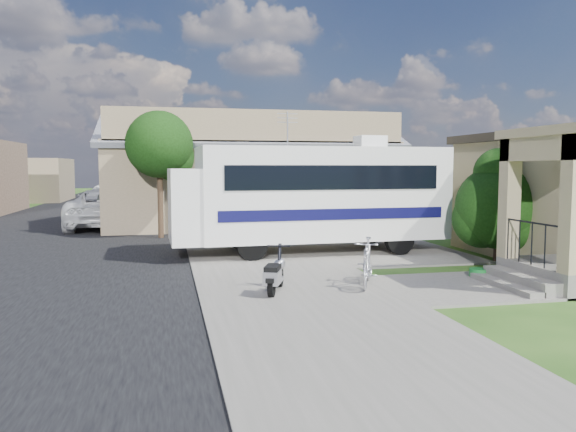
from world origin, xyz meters
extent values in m
plane|color=#1F4512|center=(0.00, 0.00, 0.00)|extent=(120.00, 120.00, 0.00)
cube|color=black|center=(-7.50, 10.00, 0.01)|extent=(9.00, 80.00, 0.02)
cube|color=#636059|center=(-1.00, 10.00, 0.03)|extent=(4.00, 80.00, 0.06)
cube|color=#636059|center=(1.50, 4.50, 0.03)|extent=(7.00, 6.00, 0.05)
cube|color=#636059|center=(3.00, -1.00, 0.03)|extent=(4.00, 3.00, 0.05)
cube|color=black|center=(5.48, 2.70, 1.70)|extent=(0.04, 1.10, 1.20)
cube|color=#636059|center=(4.70, -1.30, 0.25)|extent=(1.60, 2.40, 0.50)
cube|color=#636059|center=(3.70, -1.30, 0.16)|extent=(0.40, 2.16, 0.32)
cube|color=#636059|center=(3.35, -1.30, 0.08)|extent=(0.35, 2.16, 0.16)
cube|color=tan|center=(4.08, -0.28, 1.85)|extent=(0.35, 0.35, 2.70)
cube|color=tan|center=(4.08, -2.33, 1.85)|extent=(0.35, 0.35, 2.70)
cube|color=tan|center=(4.08, -1.30, 2.95)|extent=(0.35, 2.40, 0.50)
cube|color=tan|center=(4.90, -1.30, 3.30)|extent=(2.10, 2.70, 0.20)
cylinder|color=black|center=(3.95, -1.30, 1.40)|extent=(0.04, 1.70, 0.04)
cube|color=#7F6D4F|center=(0.00, 14.00, 1.80)|extent=(12.00, 8.00, 3.60)
cube|color=slate|center=(0.00, 12.00, 4.15)|extent=(12.50, 4.40, 1.78)
cube|color=slate|center=(0.00, 16.00, 4.15)|extent=(12.50, 4.40, 1.78)
cube|color=slate|center=(0.00, 14.00, 4.85)|extent=(12.50, 0.50, 0.22)
cube|color=#7F6D4F|center=(0.00, 10.10, 4.15)|extent=(11.76, 0.20, 1.30)
cube|color=#7F6D4F|center=(-15.00, 34.00, 1.60)|extent=(8.00, 7.00, 3.20)
cylinder|color=#301F15|center=(-3.80, 9.00, 1.57)|extent=(0.20, 0.20, 3.15)
sphere|color=black|center=(-3.80, 9.00, 3.38)|extent=(2.40, 2.40, 2.40)
sphere|color=black|center=(-3.40, 9.20, 2.93)|extent=(1.68, 1.68, 1.68)
cylinder|color=#301F15|center=(-3.80, 19.00, 1.65)|extent=(0.20, 0.20, 3.29)
sphere|color=black|center=(-3.80, 19.00, 3.53)|extent=(2.40, 2.40, 2.40)
sphere|color=black|center=(-3.40, 19.20, 3.06)|extent=(1.68, 1.68, 1.68)
cylinder|color=#301F15|center=(-3.80, 28.00, 1.50)|extent=(0.20, 0.20, 3.01)
sphere|color=black|center=(-3.80, 28.00, 3.22)|extent=(2.40, 2.40, 2.40)
sphere|color=black|center=(-3.40, 28.20, 2.79)|extent=(1.68, 1.68, 1.68)
cube|color=white|center=(0.92, 4.41, 1.80)|extent=(7.29, 2.82, 2.68)
cube|color=white|center=(-3.10, 4.27, 1.49)|extent=(0.91, 2.47, 2.06)
cube|color=black|center=(-3.28, 4.27, 2.06)|extent=(0.14, 2.19, 0.93)
cube|color=black|center=(0.96, 3.11, 2.28)|extent=(6.13, 0.24, 0.67)
cube|color=black|center=(0.88, 5.71, 2.28)|extent=(6.13, 0.24, 0.67)
cube|color=#0B0B38|center=(0.96, 3.11, 1.27)|extent=(6.49, 0.24, 0.31)
cube|color=#0B0B38|center=(0.88, 5.71, 1.27)|extent=(6.49, 0.24, 0.31)
cube|color=white|center=(2.46, 4.46, 3.33)|extent=(0.85, 0.75, 0.36)
cylinder|color=#ABAAB2|center=(-0.11, 4.37, 3.66)|extent=(0.04, 0.04, 1.03)
cylinder|color=black|center=(-1.35, 3.20, 0.46)|extent=(0.83, 0.32, 0.82)
cylinder|color=black|center=(-1.42, 5.46, 0.46)|extent=(0.83, 0.32, 0.82)
cylinder|color=black|center=(2.98, 3.34, 0.46)|extent=(0.83, 0.32, 0.82)
cylinder|color=black|center=(2.90, 5.61, 0.46)|extent=(0.83, 0.32, 0.82)
cylinder|color=#301F15|center=(5.24, 1.96, 0.46)|extent=(0.18, 0.18, 0.92)
sphere|color=black|center=(5.24, 1.96, 1.49)|extent=(2.29, 2.29, 2.29)
sphere|color=black|center=(5.69, 2.30, 1.94)|extent=(1.83, 1.83, 1.83)
sphere|color=black|center=(4.89, 2.19, 1.14)|extent=(1.60, 1.60, 1.60)
sphere|color=black|center=(5.46, 1.62, 1.03)|extent=(1.37, 1.37, 1.37)
sphere|color=black|center=(5.24, 1.96, 2.40)|extent=(1.37, 1.37, 1.37)
cylinder|color=black|center=(-1.62, -1.18, 0.25)|extent=(0.24, 0.40, 0.39)
cylinder|color=black|center=(-1.28, -0.27, 0.25)|extent=(0.24, 0.40, 0.39)
cube|color=#ABAAB2|center=(-1.47, -0.77, 0.31)|extent=(0.42, 0.55, 0.07)
cube|color=#ABAAB2|center=(-1.59, -1.09, 0.43)|extent=(0.45, 0.56, 0.26)
cube|color=black|center=(-1.58, -1.05, 0.61)|extent=(0.43, 0.59, 0.11)
cube|color=black|center=(-1.67, -1.30, 0.41)|extent=(0.21, 0.22, 0.09)
cylinder|color=black|center=(-1.30, -0.33, 0.61)|extent=(0.17, 0.30, 0.73)
sphere|color=#ABAAB2|center=(-1.28, -0.27, 0.54)|extent=(0.25, 0.25, 0.25)
sphere|color=black|center=(-1.26, -0.21, 0.54)|extent=(0.11, 0.11, 0.11)
cylinder|color=black|center=(-1.33, -0.40, 0.94)|extent=(0.46, 0.20, 0.03)
cube|color=black|center=(-1.28, -0.27, 0.36)|extent=(0.20, 0.27, 0.05)
imported|color=#ABAAB2|center=(0.55, -0.58, 0.51)|extent=(1.12, 1.73, 1.01)
imported|color=silver|center=(-6.15, 13.15, 0.82)|extent=(2.80, 5.96, 1.65)
imported|color=silver|center=(-6.58, 19.62, 0.83)|extent=(3.04, 5.97, 1.66)
cylinder|color=#167028|center=(3.45, -0.12, 0.10)|extent=(0.43, 0.43, 0.19)
camera|label=1|loc=(-3.58, -11.69, 2.57)|focal=35.00mm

